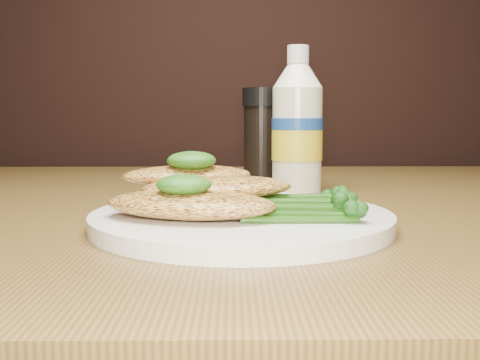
{
  "coord_description": "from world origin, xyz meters",
  "views": [
    {
      "loc": [
        -0.09,
        0.42,
        0.85
      ],
      "look_at": [
        -0.09,
        0.9,
        0.79
      ],
      "focal_mm": 41.89,
      "sensor_mm": 36.0,
      "label": 1
    }
  ],
  "objects": [
    {
      "name": "pesto_front",
      "position": [
        -0.13,
        0.86,
        0.79
      ],
      "size": [
        0.04,
        0.04,
        0.02
      ],
      "primitive_type": "ellipsoid",
      "rotation": [
        0.0,
        0.0,
        -0.02
      ],
      "color": "#0D3207",
      "rests_on": "chicken_front"
    },
    {
      "name": "chicken_back",
      "position": [
        -0.13,
        0.94,
        0.79
      ],
      "size": [
        0.13,
        0.09,
        0.02
      ],
      "primitive_type": "ellipsoid",
      "rotation": [
        0.0,
        0.0,
        0.23
      ],
      "color": "gold",
      "rests_on": "plate"
    },
    {
      "name": "chicken_mid",
      "position": [
        -0.11,
        0.9,
        0.78
      ],
      "size": [
        0.14,
        0.1,
        0.02
      ],
      "primitive_type": "ellipsoid",
      "rotation": [
        0.0,
        0.0,
        0.24
      ],
      "color": "gold",
      "rests_on": "plate"
    },
    {
      "name": "pesto_back",
      "position": [
        -0.13,
        0.93,
        0.8
      ],
      "size": [
        0.05,
        0.05,
        0.02
      ],
      "primitive_type": "ellipsoid",
      "rotation": [
        0.0,
        0.0,
        0.17
      ],
      "color": "#0D3207",
      "rests_on": "chicken_back"
    },
    {
      "name": "plate",
      "position": [
        -0.09,
        0.89,
        0.76
      ],
      "size": [
        0.25,
        0.25,
        0.01
      ],
      "primitive_type": "cylinder",
      "color": "white",
      "rests_on": "dining_table"
    },
    {
      "name": "mayo_bottle",
      "position": [
        -0.01,
        1.12,
        0.84
      ],
      "size": [
        0.08,
        0.08,
        0.18
      ],
      "primitive_type": null,
      "rotation": [
        0.0,
        0.0,
        -0.35
      ],
      "color": "#ECE9C8",
      "rests_on": "dining_table"
    },
    {
      "name": "broccolini_bundle",
      "position": [
        -0.04,
        0.88,
        0.77
      ],
      "size": [
        0.13,
        0.11,
        0.02
      ],
      "primitive_type": null,
      "rotation": [
        0.0,
        0.0,
        0.14
      ],
      "color": "#1F4B10",
      "rests_on": "plate"
    },
    {
      "name": "pepper_grinder",
      "position": [
        -0.05,
        1.19,
        0.82
      ],
      "size": [
        0.07,
        0.07,
        0.13
      ],
      "primitive_type": null,
      "rotation": [
        0.0,
        0.0,
        0.43
      ],
      "color": "black",
      "rests_on": "dining_table"
    },
    {
      "name": "chicken_front",
      "position": [
        -0.13,
        0.86,
        0.77
      ],
      "size": [
        0.15,
        0.11,
        0.02
      ],
      "primitive_type": "ellipsoid",
      "rotation": [
        0.0,
        0.0,
        -0.24
      ],
      "color": "gold",
      "rests_on": "plate"
    }
  ]
}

